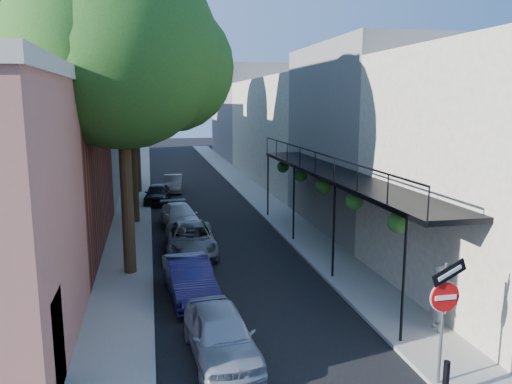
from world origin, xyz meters
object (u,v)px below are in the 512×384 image
parked_car_d (180,216)px  parked_car_f (173,183)px  parked_car_b (189,279)px  pedestrian (439,298)px  parked_car_a (221,334)px  bollard (446,379)px  oak_near (134,55)px  parked_car_c (191,239)px  sign_post (445,302)px  oak_mid (138,86)px  parked_car_e (157,194)px  oak_far (140,72)px

parked_car_d → parked_car_f: 10.38m
parked_car_b → pedestrian: pedestrian is taller
parked_car_a → bollard: bearing=-36.2°
parked_car_f → oak_near: bearing=-91.8°
bollard → parked_car_c: 12.44m
sign_post → oak_near: (-6.53, 9.29, 5.84)m
oak_mid → parked_car_e: 8.19m
sign_post → oak_far: (-6.51, 26.30, 6.22)m
oak_mid → oak_near: bearing=-89.6°
parked_car_a → parked_car_c: parked_car_a is taller
parked_car_b → parked_car_d: (0.28, 9.30, -0.06)m
oak_far → parked_car_c: size_ratio=2.66×
sign_post → parked_car_a: bearing=153.2°
parked_car_d → parked_car_b: bearing=-99.5°
oak_mid → oak_far: oak_far is taller
parked_car_f → pedestrian: pedestrian is taller
oak_near → parked_car_e: oak_near is taller
sign_post → bollard: size_ratio=3.74×
oak_near → oak_mid: (-0.05, 7.97, -0.82)m
bollard → parked_car_f: parked_car_f is taller
parked_car_b → parked_car_c: bearing=80.0°
oak_mid → parked_car_c: (2.02, -6.09, -6.43)m
oak_near → parked_car_a: size_ratio=3.02×
sign_post → parked_car_f: size_ratio=0.84×
parked_car_a → parked_car_d: bearing=86.7°
oak_mid → parked_car_e: bearing=80.4°
bollard → parked_car_e: 23.38m
oak_near → pedestrian: bearing=-40.8°
parked_car_b → oak_mid: bearing=93.6°
oak_near → pedestrian: oak_near is taller
parked_car_a → parked_car_f: bearing=86.0°
oak_mid → parked_car_b: (1.58, -10.83, -6.42)m
sign_post → parked_car_f: (-4.56, 26.11, -1.45)m
parked_car_a → pedestrian: bearing=-3.0°
parked_car_f → pedestrian: (6.00, -23.71, 0.46)m
sign_post → oak_near: 12.77m
bollard → oak_mid: size_ratio=0.08×
oak_near → parked_car_b: (1.53, -2.86, -7.24)m
oak_far → parked_car_b: (1.51, -19.87, -7.62)m
parked_car_c → parked_car_e: 11.13m
parked_car_c → parked_car_d: (-0.16, 4.56, -0.04)m
bollard → parked_car_b: (-4.84, 6.90, 0.12)m
parked_car_b → parked_car_e: bearing=88.0°
bollard → oak_far: 28.58m
parked_car_c → parked_car_f: size_ratio=1.25×
bollard → parked_car_d: size_ratio=0.20×
pedestrian → parked_car_a: bearing=94.9°
parked_car_e → pedestrian: 21.10m
parked_car_c → pedestrian: (6.00, -8.76, 0.42)m
sign_post → oak_mid: 19.14m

